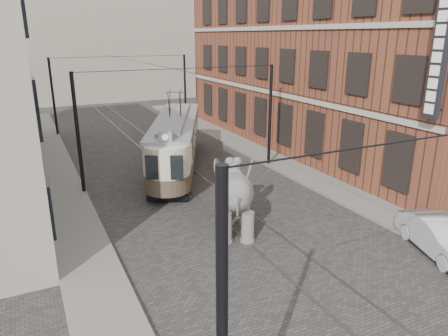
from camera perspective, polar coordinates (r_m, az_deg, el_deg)
ground at (r=18.23m, az=2.04°, el=-6.89°), size 120.00×120.00×0.00m
tram_rails at (r=18.22m, az=2.04°, el=-6.86°), size 1.54×80.00×0.02m
sidewalk_right at (r=21.47m, az=16.38°, el=-3.52°), size 2.00×60.00×0.15m
sidewalk_left at (r=16.49m, az=-18.72°, el=-10.41°), size 2.00×60.00×0.15m
brick_building at (r=30.23m, az=13.04°, el=14.27°), size 8.00×26.00×12.00m
distant_block at (r=55.18m, az=-18.51°, el=16.24°), size 28.00×10.00×14.00m
catenary at (r=21.54m, az=-4.60°, el=5.36°), size 11.00×30.20×6.00m
tram at (r=24.69m, az=-6.60°, el=5.15°), size 6.86×11.36×4.53m
elephant at (r=16.53m, az=1.57°, el=-4.51°), size 3.98×4.97×2.67m
parked_car at (r=17.08m, az=27.54°, el=-8.41°), size 2.53×4.16×1.30m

